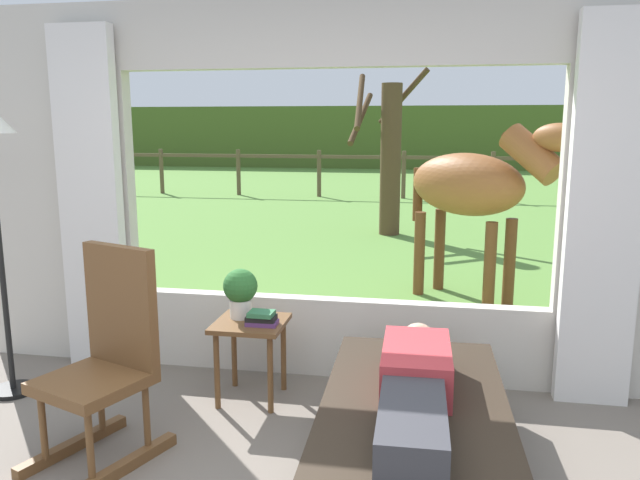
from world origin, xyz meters
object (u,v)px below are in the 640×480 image
at_px(book_stack, 262,318).
at_px(horse, 473,187).
at_px(reclining_person, 415,384).
at_px(recliner_sofa, 414,437).
at_px(pasture_tree, 388,154).
at_px(rocking_chair, 108,357).
at_px(potted_plant, 240,290).
at_px(side_table, 251,335).

distance_m(book_stack, horse, 2.92).
distance_m(reclining_person, horse, 3.31).
distance_m(reclining_person, book_stack, 1.21).
relative_size(reclining_person, book_stack, 7.37).
height_order(reclining_person, book_stack, reclining_person).
height_order(recliner_sofa, horse, horse).
xyz_separation_m(recliner_sofa, pasture_tree, (-0.63, 6.84, 1.06)).
distance_m(recliner_sofa, book_stack, 1.22).
bearing_deg(horse, rocking_chair, 7.18).
bearing_deg(reclining_person, pasture_tree, 93.95).
bearing_deg(rocking_chair, book_stack, 69.49).
bearing_deg(potted_plant, book_stack, -34.79).
xyz_separation_m(reclining_person, book_stack, (-0.96, 0.73, 0.04)).
distance_m(horse, pasture_tree, 3.82).
height_order(rocking_chair, book_stack, rocking_chair).
distance_m(book_stack, pasture_tree, 6.21).
bearing_deg(pasture_tree, recliner_sofa, -84.71).
bearing_deg(reclining_person, recliner_sofa, 88.70).
bearing_deg(side_table, pasture_tree, 86.08).
bearing_deg(side_table, horse, 58.67).
distance_m(recliner_sofa, side_table, 1.30).
bearing_deg(potted_plant, recliner_sofa, -35.10).
height_order(rocking_chair, pasture_tree, pasture_tree).
bearing_deg(recliner_sofa, pasture_tree, 93.99).
xyz_separation_m(reclining_person, rocking_chair, (-1.59, 0.01, 0.02)).
xyz_separation_m(rocking_chair, horse, (2.03, 3.22, 0.61)).
distance_m(side_table, book_stack, 0.17).
bearing_deg(side_table, potted_plant, 143.13).
height_order(recliner_sofa, side_table, side_table).
distance_m(side_table, potted_plant, 0.29).
relative_size(book_stack, horse, 0.11).
relative_size(reclining_person, horse, 0.83).
bearing_deg(recliner_sofa, book_stack, 143.54).
distance_m(reclining_person, potted_plant, 1.42).
bearing_deg(book_stack, rocking_chair, -131.46).
xyz_separation_m(reclining_person, pasture_tree, (-0.63, 6.89, 0.76)).
height_order(side_table, book_stack, book_stack).
bearing_deg(book_stack, side_table, 147.15).
distance_m(rocking_chair, pasture_tree, 6.98).
height_order(reclining_person, pasture_tree, pasture_tree).
xyz_separation_m(rocking_chair, book_stack, (0.63, 0.72, 0.02)).
height_order(rocking_chair, side_table, rocking_chair).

